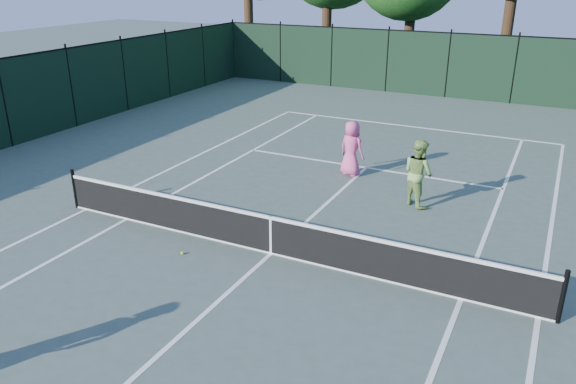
% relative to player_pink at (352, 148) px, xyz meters
% --- Properties ---
extents(ground, '(90.00, 90.00, 0.00)m').
position_rel_player_pink_xyz_m(ground, '(0.23, -5.59, -0.84)').
color(ground, '#46554C').
rests_on(ground, ground).
extents(sideline_doubles_left, '(0.10, 23.77, 0.01)m').
position_rel_player_pink_xyz_m(sideline_doubles_left, '(-5.25, -5.59, -0.83)').
color(sideline_doubles_left, white).
rests_on(sideline_doubles_left, ground).
extents(sideline_doubles_right, '(0.10, 23.77, 0.01)m').
position_rel_player_pink_xyz_m(sideline_doubles_right, '(5.72, -5.59, -0.83)').
color(sideline_doubles_right, white).
rests_on(sideline_doubles_right, ground).
extents(sideline_singles_left, '(0.10, 23.77, 0.01)m').
position_rel_player_pink_xyz_m(sideline_singles_left, '(-3.88, -5.59, -0.83)').
color(sideline_singles_left, white).
rests_on(sideline_singles_left, ground).
extents(sideline_singles_right, '(0.10, 23.77, 0.01)m').
position_rel_player_pink_xyz_m(sideline_singles_right, '(4.35, -5.59, -0.83)').
color(sideline_singles_right, white).
rests_on(sideline_singles_right, ground).
extents(baseline_far, '(10.97, 0.10, 0.01)m').
position_rel_player_pink_xyz_m(baseline_far, '(0.23, 6.29, -0.83)').
color(baseline_far, white).
rests_on(baseline_far, ground).
extents(service_line_far, '(8.23, 0.10, 0.01)m').
position_rel_player_pink_xyz_m(service_line_far, '(0.23, 0.81, -0.83)').
color(service_line_far, white).
rests_on(service_line_far, ground).
extents(center_service_line, '(0.10, 12.80, 0.01)m').
position_rel_player_pink_xyz_m(center_service_line, '(0.23, -5.59, -0.83)').
color(center_service_line, white).
rests_on(center_service_line, ground).
extents(tennis_net, '(11.69, 0.09, 1.06)m').
position_rel_player_pink_xyz_m(tennis_net, '(0.23, -5.59, -0.36)').
color(tennis_net, black).
rests_on(tennis_net, ground).
extents(fence_far, '(24.00, 0.05, 3.00)m').
position_rel_player_pink_xyz_m(fence_far, '(0.23, 12.41, 0.66)').
color(fence_far, black).
rests_on(fence_far, ground).
extents(player_pink, '(0.94, 0.75, 1.68)m').
position_rel_player_pink_xyz_m(player_pink, '(0.00, 0.00, 0.00)').
color(player_pink, '#EB5392').
rests_on(player_pink, ground).
extents(player_green, '(1.11, 1.08, 1.80)m').
position_rel_player_pink_xyz_m(player_green, '(2.38, -1.43, 0.06)').
color(player_green, '#8CB359').
rests_on(player_green, ground).
extents(loose_ball_midcourt, '(0.07, 0.07, 0.07)m').
position_rel_player_pink_xyz_m(loose_ball_midcourt, '(-1.51, -6.50, -0.80)').
color(loose_ball_midcourt, '#E6F632').
rests_on(loose_ball_midcourt, ground).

